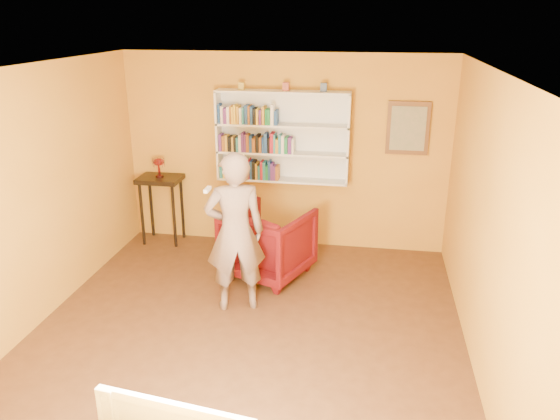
# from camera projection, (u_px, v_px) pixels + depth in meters

# --- Properties ---
(room_shell) EXTENTS (5.30, 5.80, 2.88)m
(room_shell) POSITION_uv_depth(u_px,v_px,m) (244.00, 245.00, 5.37)
(room_shell) COLOR #492B17
(room_shell) RESTS_ON ground
(bookshelf) EXTENTS (1.80, 0.29, 1.23)m
(bookshelf) POSITION_uv_depth(u_px,v_px,m) (283.00, 136.00, 7.41)
(bookshelf) COLOR white
(bookshelf) RESTS_ON room_shell
(books_row_lower) EXTENTS (0.82, 0.19, 0.27)m
(books_row_lower) POSITION_uv_depth(u_px,v_px,m) (250.00, 170.00, 7.54)
(books_row_lower) COLOR teal
(books_row_lower) RESTS_ON bookshelf
(books_row_middle) EXTENTS (1.03, 0.19, 0.27)m
(books_row_middle) POSITION_uv_depth(u_px,v_px,m) (257.00, 143.00, 7.39)
(books_row_middle) COLOR #5E2A7F
(books_row_middle) RESTS_ON bookshelf
(books_row_upper) EXTENTS (0.80, 0.19, 0.27)m
(books_row_upper) POSITION_uv_depth(u_px,v_px,m) (248.00, 115.00, 7.28)
(books_row_upper) COLOR navy
(books_row_upper) RESTS_ON bookshelf
(ornament_left) EXTENTS (0.07, 0.07, 0.10)m
(ornament_left) POSITION_uv_depth(u_px,v_px,m) (242.00, 86.00, 7.21)
(ornament_left) COLOR gold
(ornament_left) RESTS_ON bookshelf
(ornament_centre) EXTENTS (0.08, 0.08, 0.11)m
(ornament_centre) POSITION_uv_depth(u_px,v_px,m) (286.00, 87.00, 7.12)
(ornament_centre) COLOR #A64637
(ornament_centre) RESTS_ON bookshelf
(ornament_right) EXTENTS (0.08, 0.08, 0.11)m
(ornament_right) POSITION_uv_depth(u_px,v_px,m) (324.00, 87.00, 7.04)
(ornament_right) COLOR #435170
(ornament_right) RESTS_ON bookshelf
(framed_painting) EXTENTS (0.55, 0.05, 0.70)m
(framed_painting) POSITION_uv_depth(u_px,v_px,m) (408.00, 128.00, 7.14)
(framed_painting) COLOR brown
(framed_painting) RESTS_ON room_shell
(console_table) EXTENTS (0.60, 0.46, 0.98)m
(console_table) POSITION_uv_depth(u_px,v_px,m) (161.00, 188.00, 7.80)
(console_table) COLOR black
(console_table) RESTS_ON ground
(ruby_lustre) EXTENTS (0.17, 0.17, 0.27)m
(ruby_lustre) POSITION_uv_depth(u_px,v_px,m) (159.00, 164.00, 7.68)
(ruby_lustre) COLOR maroon
(ruby_lustre) RESTS_ON console_table
(armchair) EXTENTS (1.23, 1.25, 0.88)m
(armchair) POSITION_uv_depth(u_px,v_px,m) (268.00, 243.00, 6.89)
(armchair) COLOR #46050B
(armchair) RESTS_ON ground
(person) EXTENTS (0.77, 0.63, 1.82)m
(person) POSITION_uv_depth(u_px,v_px,m) (235.00, 233.00, 5.96)
(person) COLOR #776157
(person) RESTS_ON ground
(game_remote) EXTENTS (0.04, 0.15, 0.04)m
(game_remote) POSITION_uv_depth(u_px,v_px,m) (207.00, 189.00, 5.47)
(game_remote) COLOR silver
(game_remote) RESTS_ON person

